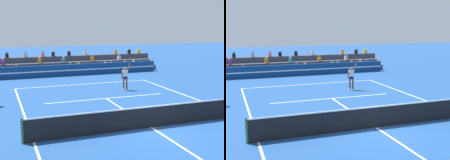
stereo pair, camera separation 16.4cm
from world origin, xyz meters
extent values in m
plane|color=navy|center=(0.00, 0.00, 0.00)|extent=(120.00, 120.00, 0.00)
cube|color=white|center=(0.00, 11.90, 0.00)|extent=(11.00, 0.10, 0.01)
cube|color=white|center=(-5.50, 0.00, 0.00)|extent=(0.10, 23.80, 0.01)
cube|color=white|center=(0.00, 6.43, 0.00)|extent=(8.25, 0.10, 0.01)
cube|color=white|center=(0.00, 0.00, 0.00)|extent=(0.10, 12.85, 0.01)
cylinder|color=#2D6B38|center=(-5.95, 0.00, 0.55)|extent=(0.10, 0.10, 1.10)
cube|color=black|center=(0.00, 0.00, 0.50)|extent=(11.90, 0.02, 1.00)
cube|color=white|center=(0.00, 0.00, 1.03)|extent=(11.90, 0.04, 0.06)
cube|color=navy|center=(0.00, 16.68, 0.55)|extent=(18.00, 0.24, 1.10)
cube|color=white|center=(0.00, 16.55, 0.55)|extent=(18.00, 0.02, 0.10)
cube|color=#383D4C|center=(0.00, 17.96, 0.28)|extent=(19.52, 0.95, 0.55)
cube|color=teal|center=(4.58, 17.79, 0.77)|extent=(0.32, 0.22, 0.44)
sphere|color=#9E7051|center=(4.58, 17.79, 1.09)|extent=(0.18, 0.18, 0.18)
cube|color=#2D4CA5|center=(7.91, 17.79, 0.77)|extent=(0.32, 0.22, 0.44)
sphere|color=brown|center=(7.91, 17.79, 1.09)|extent=(0.18, 0.18, 0.18)
cube|color=pink|center=(6.16, 17.79, 0.77)|extent=(0.32, 0.22, 0.44)
sphere|color=brown|center=(6.16, 17.79, 1.09)|extent=(0.18, 0.18, 0.18)
cube|color=orange|center=(9.31, 17.79, 0.77)|extent=(0.32, 0.22, 0.44)
sphere|color=beige|center=(9.31, 17.79, 1.09)|extent=(0.18, 0.18, 0.18)
cube|color=black|center=(-4.96, 17.79, 0.77)|extent=(0.32, 0.22, 0.44)
sphere|color=brown|center=(-4.96, 17.79, 1.09)|extent=(0.18, 0.18, 0.18)
cube|color=silver|center=(3.96, 17.79, 0.77)|extent=(0.32, 0.22, 0.44)
sphere|color=brown|center=(3.96, 17.79, 1.09)|extent=(0.18, 0.18, 0.18)
cube|color=#B2B2B7|center=(7.18, 17.79, 0.77)|extent=(0.32, 0.22, 0.44)
sphere|color=beige|center=(7.18, 17.79, 1.09)|extent=(0.18, 0.18, 0.18)
cube|color=yellow|center=(1.06, 17.79, 0.77)|extent=(0.32, 0.22, 0.44)
sphere|color=brown|center=(1.06, 17.79, 1.09)|extent=(0.18, 0.18, 0.18)
cube|color=#338C4C|center=(0.24, 17.79, 0.77)|extent=(0.32, 0.22, 0.44)
sphere|color=brown|center=(0.24, 17.79, 1.09)|extent=(0.18, 0.18, 0.18)
cube|color=#383D4C|center=(0.00, 18.91, 0.55)|extent=(19.52, 0.95, 1.10)
cube|color=orange|center=(-2.66, 18.74, 1.32)|extent=(0.32, 0.22, 0.44)
sphere|color=tan|center=(-2.66, 18.74, 1.64)|extent=(0.18, 0.18, 0.18)
cube|color=teal|center=(-0.24, 18.74, 1.32)|extent=(0.32, 0.22, 0.44)
sphere|color=beige|center=(-0.24, 18.74, 1.64)|extent=(0.18, 0.18, 0.18)
cube|color=silver|center=(5.88, 18.74, 1.32)|extent=(0.32, 0.22, 0.44)
sphere|color=brown|center=(5.88, 18.74, 1.64)|extent=(0.18, 0.18, 0.18)
cube|color=purple|center=(-6.14, 18.74, 1.32)|extent=(0.32, 0.22, 0.44)
sphere|color=tan|center=(-6.14, 18.74, 1.64)|extent=(0.18, 0.18, 0.18)
cube|color=orange|center=(2.86, 18.74, 1.32)|extent=(0.32, 0.22, 0.44)
sphere|color=brown|center=(2.86, 18.74, 1.64)|extent=(0.18, 0.18, 0.18)
cube|color=#383D4C|center=(0.00, 19.86, 0.83)|extent=(19.52, 0.95, 1.65)
cube|color=black|center=(-1.13, 19.69, 1.87)|extent=(0.32, 0.22, 0.44)
sphere|color=tan|center=(-1.13, 19.69, 2.19)|extent=(0.18, 0.18, 0.18)
cube|color=black|center=(0.54, 19.69, 1.87)|extent=(0.32, 0.22, 0.44)
sphere|color=#9E7051|center=(0.54, 19.69, 2.19)|extent=(0.18, 0.18, 0.18)
cube|color=silver|center=(2.35, 19.69, 1.87)|extent=(0.32, 0.22, 0.44)
sphere|color=brown|center=(2.35, 19.69, 2.19)|extent=(0.18, 0.18, 0.18)
cube|color=black|center=(-5.69, 19.69, 1.87)|extent=(0.32, 0.22, 0.44)
sphere|color=brown|center=(-5.69, 19.69, 2.19)|extent=(0.18, 0.18, 0.18)
cube|color=orange|center=(5.82, 19.69, 1.87)|extent=(0.32, 0.22, 0.44)
sphere|color=tan|center=(5.82, 19.69, 2.19)|extent=(0.18, 0.18, 0.18)
cube|color=yellow|center=(8.63, 19.69, 1.87)|extent=(0.32, 0.22, 0.44)
sphere|color=beige|center=(8.63, 19.69, 2.19)|extent=(0.18, 0.18, 0.18)
cube|color=pink|center=(-2.19, 19.69, 1.87)|extent=(0.32, 0.22, 0.44)
sphere|color=brown|center=(-2.19, 19.69, 2.19)|extent=(0.18, 0.18, 0.18)
cube|color=black|center=(7.49, 19.69, 1.87)|extent=(0.32, 0.22, 0.44)
sphere|color=#9E7051|center=(7.49, 19.69, 2.19)|extent=(0.18, 0.18, 0.18)
cube|color=#B2B2B7|center=(-3.89, 19.69, 1.87)|extent=(0.32, 0.22, 0.44)
sphere|color=brown|center=(-3.89, 19.69, 2.19)|extent=(0.18, 0.18, 0.18)
cylinder|color=brown|center=(2.14, 8.54, 0.45)|extent=(0.14, 0.14, 0.90)
cylinder|color=brown|center=(2.36, 8.46, 0.45)|extent=(0.14, 0.14, 0.90)
cube|color=navy|center=(2.24, 8.52, 0.94)|extent=(0.32, 0.20, 0.20)
cube|color=silver|center=(2.24, 8.52, 1.24)|extent=(0.36, 0.20, 0.56)
sphere|color=brown|center=(2.24, 8.52, 1.60)|extent=(0.22, 0.22, 0.22)
cube|color=white|center=(2.14, 8.58, 0.04)|extent=(0.12, 0.26, 0.09)
cube|color=white|center=(2.36, 8.50, 0.04)|extent=(0.12, 0.26, 0.09)
cylinder|color=brown|center=(2.00, 8.52, 1.18)|extent=(0.09, 0.09, 0.56)
cylinder|color=brown|center=(2.56, 8.52, 1.75)|extent=(0.27, 0.09, 0.60)
cylinder|color=black|center=(2.68, 8.52, 2.13)|extent=(0.10, 0.03, 0.22)
torus|color=#B21E1E|center=(2.73, 8.52, 2.30)|extent=(0.39, 0.03, 0.39)
sphere|color=#C6DB33|center=(1.01, 8.66, 0.03)|extent=(0.07, 0.07, 0.07)
camera|label=1|loc=(-6.81, -12.72, 4.82)|focal=50.00mm
camera|label=2|loc=(-6.65, -12.78, 4.82)|focal=50.00mm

